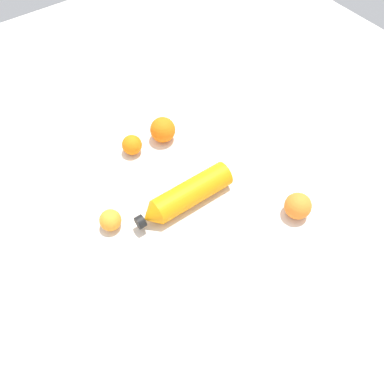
{
  "coord_description": "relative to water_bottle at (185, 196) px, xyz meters",
  "views": [
    {
      "loc": [
        -0.35,
        -0.57,
        0.96
      ],
      "look_at": [
        0.03,
        -0.03,
        0.04
      ],
      "focal_mm": 37.07,
      "sensor_mm": 36.0,
      "label": 1
    }
  ],
  "objects": [
    {
      "name": "orange_1",
      "position": [
        0.09,
        0.25,
        0.0
      ],
      "size": [
        0.08,
        0.08,
        0.08
      ],
      "primitive_type": "sphere",
      "color": "orange",
      "rests_on": "ground_plane"
    },
    {
      "name": "orange_0",
      "position": [
        0.24,
        -0.21,
        0.0
      ],
      "size": [
        0.08,
        0.08,
        0.08
      ],
      "primitive_type": "sphere",
      "color": "orange",
      "rests_on": "ground_plane"
    },
    {
      "name": "water_bottle",
      "position": [
        0.0,
        0.0,
        0.0
      ],
      "size": [
        0.3,
        0.08,
        0.07
      ],
      "rotation": [
        0.0,
        0.0,
        3.14
      ],
      "color": "orange",
      "rests_on": "ground_plane"
    },
    {
      "name": "ground_plane",
      "position": [
        -0.01,
        0.03,
        -0.04
      ],
      "size": [
        2.4,
        2.4,
        0.0
      ],
      "primitive_type": "plane",
      "color": "silver"
    },
    {
      "name": "orange_2",
      "position": [
        -0.21,
        0.06,
        -0.01
      ],
      "size": [
        0.06,
        0.06,
        0.06
      ],
      "primitive_type": "sphere",
      "color": "orange",
      "rests_on": "ground_plane"
    },
    {
      "name": "orange_3",
      "position": [
        -0.02,
        0.26,
        -0.01
      ],
      "size": [
        0.06,
        0.06,
        0.06
      ],
      "primitive_type": "sphere",
      "color": "orange",
      "rests_on": "ground_plane"
    }
  ]
}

